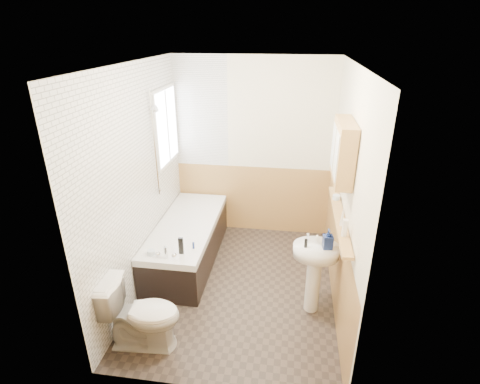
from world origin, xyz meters
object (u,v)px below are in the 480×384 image
at_px(toilet, 142,314).
at_px(medicine_cabinet, 343,151).
at_px(sink, 315,264).
at_px(pine_shelf, 339,217).
at_px(bathtub, 188,240).

bearing_deg(toilet, medicine_cabinet, -67.66).
height_order(toilet, medicine_cabinet, medicine_cabinet).
bearing_deg(sink, toilet, -148.08).
xyz_separation_m(sink, medicine_cabinet, (0.17, 0.14, 1.18)).
xyz_separation_m(toilet, medicine_cabinet, (1.77, 0.87, 1.39)).
bearing_deg(pine_shelf, toilet, -155.71).
distance_m(toilet, medicine_cabinet, 2.42).
relative_size(toilet, medicine_cabinet, 1.15).
bearing_deg(bathtub, sink, -24.90).
distance_m(toilet, sink, 1.77).
distance_m(toilet, pine_shelf, 2.11).
height_order(sink, pine_shelf, pine_shelf).
relative_size(bathtub, toilet, 2.46).
height_order(bathtub, medicine_cabinet, medicine_cabinet).
xyz_separation_m(toilet, sink, (1.60, 0.73, 0.21)).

